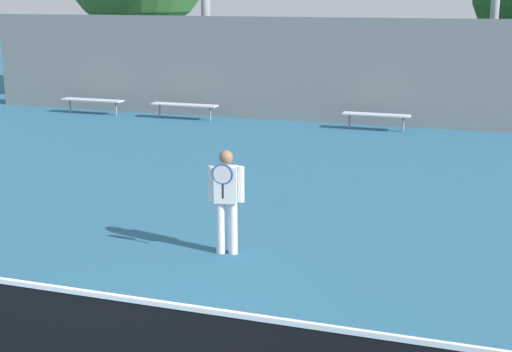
# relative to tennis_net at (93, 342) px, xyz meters

# --- Properties ---
(tennis_net) EXTENTS (11.39, 0.09, 1.09)m
(tennis_net) POSITION_rel_tennis_net_xyz_m (0.00, 0.00, 0.00)
(tennis_net) COLOR black
(tennis_net) RESTS_ON ground_plane
(tennis_player) EXTENTS (0.54, 0.44, 1.60)m
(tennis_player) POSITION_rel_tennis_net_xyz_m (-0.14, 4.08, 0.35)
(tennis_player) COLOR silver
(tennis_player) RESTS_ON ground_plane
(bench_courtside_far) EXTENTS (2.16, 0.40, 0.48)m
(bench_courtside_far) POSITION_rel_tennis_net_xyz_m (-5.58, 14.85, -0.12)
(bench_courtside_far) COLOR silver
(bench_courtside_far) RESTS_ON ground_plane
(bench_adjacent_court) EXTENTS (1.94, 0.40, 0.48)m
(bench_adjacent_court) POSITION_rel_tennis_net_xyz_m (0.43, 14.85, -0.12)
(bench_adjacent_court) COLOR silver
(bench_adjacent_court) RESTS_ON ground_plane
(bench_by_gate) EXTENTS (2.13, 0.40, 0.48)m
(bench_by_gate) POSITION_rel_tennis_net_xyz_m (-8.86, 14.85, -0.12)
(bench_by_gate) COLOR silver
(bench_by_gate) RESTS_ON ground_plane
(back_fence) EXTENTS (25.72, 0.06, 3.16)m
(back_fence) POSITION_rel_tennis_net_xyz_m (0.00, 15.68, 1.02)
(back_fence) COLOR gray
(back_fence) RESTS_ON ground_plane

